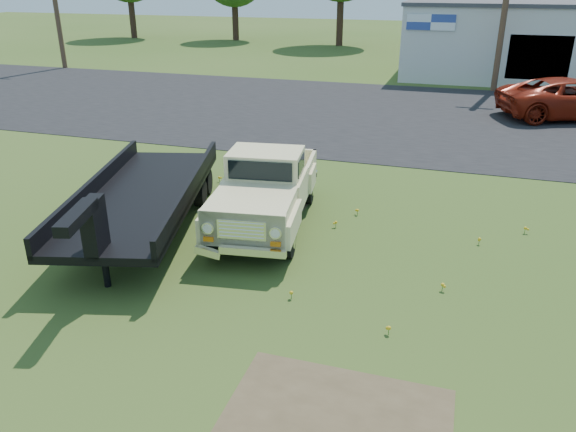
# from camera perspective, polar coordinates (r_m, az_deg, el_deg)

# --- Properties ---
(ground) EXTENTS (140.00, 140.00, 0.00)m
(ground) POSITION_cam_1_polar(r_m,az_deg,el_deg) (10.65, 0.68, -7.49)
(ground) COLOR #334F19
(ground) RESTS_ON ground
(asphalt_lot) EXTENTS (90.00, 14.00, 0.02)m
(asphalt_lot) POSITION_cam_1_polar(r_m,az_deg,el_deg) (24.53, 11.02, 10.00)
(asphalt_lot) COLOR black
(asphalt_lot) RESTS_ON ground
(dirt_patch_a) EXTENTS (3.00, 2.00, 0.01)m
(dirt_patch_a) POSITION_cam_1_polar(r_m,az_deg,el_deg) (8.01, 5.00, -19.66)
(dirt_patch_a) COLOR #4C3F28
(dirt_patch_a) RESTS_ON ground
(dirt_patch_b) EXTENTS (2.20, 1.60, 0.01)m
(dirt_patch_b) POSITION_cam_1_polar(r_m,az_deg,el_deg) (14.20, -2.97, 0.67)
(dirt_patch_b) COLOR #4C3F28
(dirt_patch_b) RESTS_ON ground
(commercial_building) EXTENTS (14.20, 8.20, 4.15)m
(commercial_building) POSITION_cam_1_polar(r_m,az_deg,el_deg) (36.08, 23.69, 16.08)
(commercial_building) COLOR silver
(commercial_building) RESTS_ON ground
(vintage_pickup_truck) EXTENTS (2.62, 5.25, 1.83)m
(vintage_pickup_truck) POSITION_cam_1_polar(r_m,az_deg,el_deg) (12.99, -2.24, 2.82)
(vintage_pickup_truck) COLOR #CEC38A
(vintage_pickup_truck) RESTS_ON ground
(flatbed_trailer) EXTENTS (4.06, 7.37, 1.91)m
(flatbed_trailer) POSITION_cam_1_polar(r_m,az_deg,el_deg) (13.18, -14.58, 2.56)
(flatbed_trailer) COLOR black
(flatbed_trailer) RESTS_ON ground
(red_pickup) EXTENTS (6.33, 4.54, 1.60)m
(red_pickup) POSITION_cam_1_polar(r_m,az_deg,el_deg) (26.15, 26.85, 10.57)
(red_pickup) COLOR maroon
(red_pickup) RESTS_ON ground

